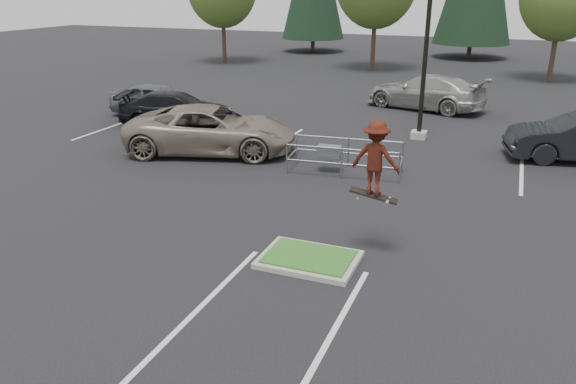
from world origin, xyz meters
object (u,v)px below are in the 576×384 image
at_px(car_l_black, 176,109).
at_px(car_l_grey, 158,100).
at_px(car_l_tan, 209,130).
at_px(light_pole, 428,24).
at_px(cart_corral, 333,153).
at_px(car_far_silver, 427,92).
at_px(skateboarder, 376,158).

relative_size(car_l_black, car_l_grey, 1.11).
bearing_deg(car_l_tan, light_pole, -71.07).
bearing_deg(cart_corral, car_l_black, 150.41).
height_order(light_pole, car_far_silver, light_pole).
height_order(car_l_tan, car_l_grey, car_l_tan).
relative_size(skateboarder, car_l_black, 0.37).
relative_size(cart_corral, car_l_grey, 0.84).
distance_m(skateboarder, car_l_tan, 9.87).
relative_size(car_l_tan, car_far_silver, 1.06).
height_order(skateboarder, car_l_black, skateboarder).
bearing_deg(skateboarder, car_l_grey, -34.03).
xyz_separation_m(cart_corral, car_l_tan, (-5.00, 0.49, 0.21)).
bearing_deg(light_pole, car_l_grey, -177.67).
xyz_separation_m(skateboarder, car_l_black, (-11.20, 9.22, -1.59)).
height_order(light_pole, skateboarder, light_pole).
bearing_deg(car_l_grey, skateboarder, -132.49).
xyz_separation_m(light_pole, skateboarder, (0.70, -11.00, -2.22)).
bearing_deg(car_far_silver, cart_corral, 8.56).
relative_size(car_l_tan, car_l_grey, 1.36).
xyz_separation_m(skateboarder, car_l_grey, (-12.98, 10.50, -1.55)).
distance_m(skateboarder, car_far_silver, 17.12).
xyz_separation_m(car_l_tan, car_far_silver, (6.36, 11.00, -0.01)).
bearing_deg(skateboarder, light_pole, -81.42).
bearing_deg(car_far_silver, car_l_tan, -14.73).
xyz_separation_m(skateboarder, car_l_tan, (-7.70, 6.00, -1.47)).
relative_size(car_l_grey, car_far_silver, 0.78).
relative_size(cart_corral, car_l_black, 0.75).
relative_size(skateboarder, car_l_tan, 0.30).
height_order(car_l_grey, car_far_silver, car_far_silver).
height_order(cart_corral, car_l_grey, car_l_grey).
distance_m(light_pole, car_l_grey, 12.86).
xyz_separation_m(cart_corral, car_l_black, (-8.50, 3.71, 0.08)).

